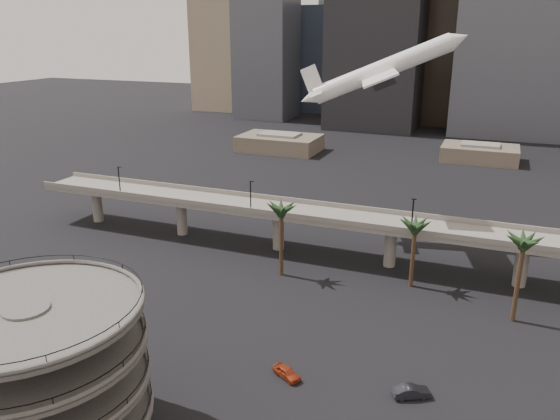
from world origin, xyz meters
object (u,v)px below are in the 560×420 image
at_px(parking_ramp, 35,366).
at_px(car_b, 412,392).
at_px(car_a, 287,372).
at_px(airborne_jet, 381,71).
at_px(overpass, 333,221).

relative_size(parking_ramp, car_b, 4.91).
bearing_deg(car_a, airborne_jet, 30.09).
height_order(parking_ramp, overpass, parking_ramp).
xyz_separation_m(parking_ramp, car_a, (18.78, 20.40, -9.14)).
distance_m(overpass, airborne_jet, 30.93).
distance_m(parking_ramp, overpass, 60.46).
height_order(overpass, car_a, overpass).
relative_size(parking_ramp, overpass, 0.17).
relative_size(parking_ramp, car_a, 5.43).
relative_size(overpass, car_b, 28.77).
bearing_deg(airborne_jet, parking_ramp, -117.49).
relative_size(parking_ramp, airborne_jet, 0.69).
distance_m(parking_ramp, car_a, 29.19).
distance_m(parking_ramp, airborne_jet, 80.23).
bearing_deg(car_b, overpass, 2.25).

